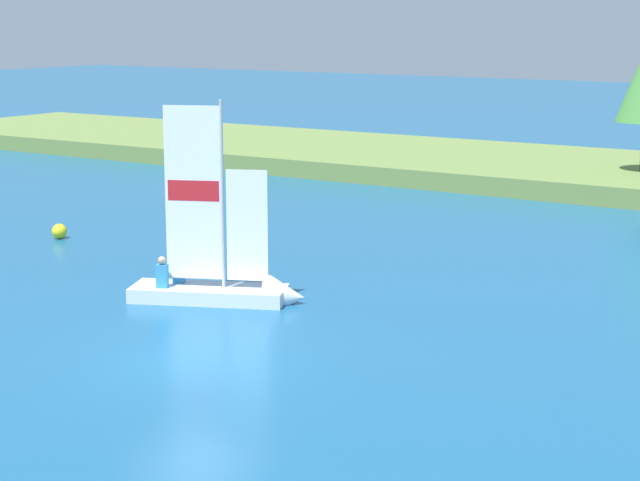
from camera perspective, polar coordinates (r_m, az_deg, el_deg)
ground_plane at (r=23.56m, az=-6.44°, el=-6.10°), size 200.00×200.00×0.00m
shore_bank at (r=48.86m, az=15.60°, el=3.20°), size 80.00×11.85×0.79m
sailboat at (r=28.03m, az=-4.30°, el=-2.33°), size 4.53×2.92×5.47m
channel_buoy at (r=36.81m, az=-13.20°, el=0.47°), size 0.49×0.49×0.49m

